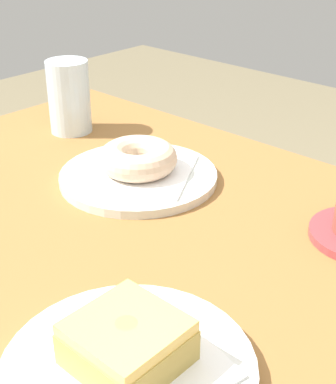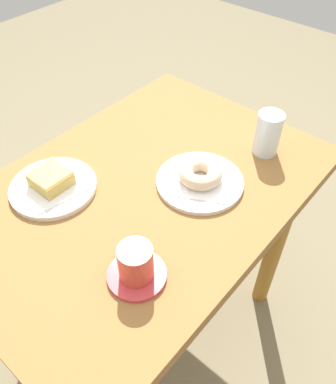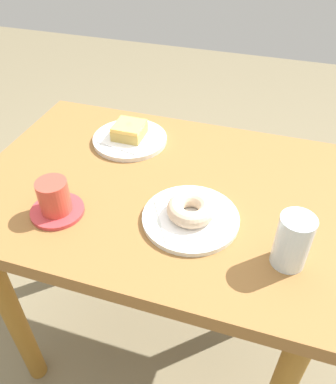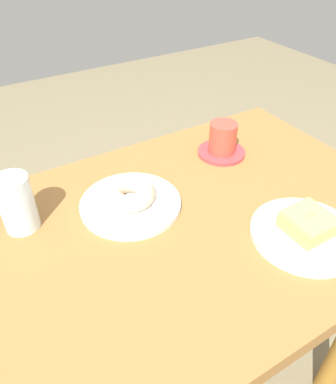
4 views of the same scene
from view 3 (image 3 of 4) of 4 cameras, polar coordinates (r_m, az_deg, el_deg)
ground_plane at (r=1.59m, az=-0.69°, el=-20.83°), size 6.00×6.00×0.00m
table at (r=1.08m, az=-0.95°, el=-4.31°), size 0.96×0.67×0.76m
plate_glazed_square at (r=1.16m, az=-5.61°, el=7.74°), size 0.22×0.22×0.01m
napkin_glazed_square at (r=1.15m, az=-5.64°, el=8.09°), size 0.17×0.17×0.00m
donut_glazed_square at (r=1.14m, az=-5.71°, el=9.02°), size 0.08×0.08×0.04m
plate_sugar_ring at (r=0.89m, az=3.35°, el=-3.85°), size 0.22×0.22×0.01m
napkin_sugar_ring at (r=0.89m, az=3.36°, el=-3.50°), size 0.20×0.20×0.00m
donut_sugar_ring at (r=0.87m, az=3.42°, el=-2.52°), size 0.11×0.11×0.04m
water_glass at (r=0.80m, az=17.85°, el=-6.91°), size 0.07×0.07×0.12m
coffee_cup at (r=0.92m, az=-16.31°, el=-1.12°), size 0.12×0.12×0.09m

